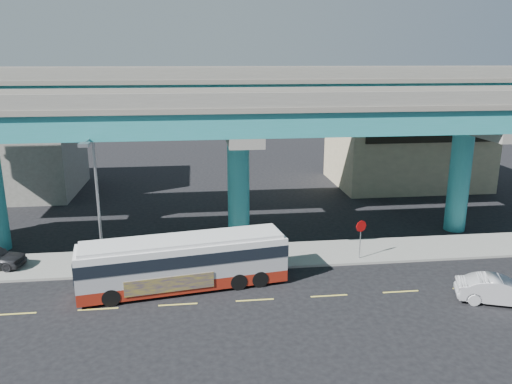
{
  "coord_description": "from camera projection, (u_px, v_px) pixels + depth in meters",
  "views": [
    {
      "loc": [
        -2.84,
        -23.93,
        12.29
      ],
      "look_at": [
        0.59,
        4.0,
        4.72
      ],
      "focal_mm": 35.0,
      "sensor_mm": 36.0,
      "label": 1
    }
  ],
  "objects": [
    {
      "name": "street_lamp",
      "position": [
        95.0,
        187.0,
        27.34
      ],
      "size": [
        0.5,
        2.65,
        8.2
      ],
      "color": "gray",
      "rests_on": "sidewalk"
    },
    {
      "name": "transit_bus",
      "position": [
        184.0,
        261.0,
        27.22
      ],
      "size": [
        11.52,
        4.2,
        2.9
      ],
      "rotation": [
        0.0,
        0.0,
        0.16
      ],
      "color": "maroon",
      "rests_on": "ground"
    },
    {
      "name": "building_concrete",
      "position": [
        8.0,
        145.0,
        45.93
      ],
      "size": [
        12.0,
        10.0,
        9.0
      ],
      "primitive_type": "cube",
      "color": "gray",
      "rests_on": "ground"
    },
    {
      "name": "stop_sign",
      "position": [
        361.0,
        231.0,
        30.8
      ],
      "size": [
        0.73,
        0.25,
        2.5
      ],
      "rotation": [
        0.0,
        0.0,
        -0.1
      ],
      "color": "gray",
      "rests_on": "sidewalk"
    },
    {
      "name": "sidewalk",
      "position": [
        244.0,
        257.0,
        31.71
      ],
      "size": [
        70.0,
        4.0,
        0.15
      ],
      "primitive_type": "cube",
      "color": "gray",
      "rests_on": "ground"
    },
    {
      "name": "sedan",
      "position": [
        499.0,
        290.0,
        25.73
      ],
      "size": [
        4.23,
        5.19,
        1.39
      ],
      "primitive_type": "imported",
      "rotation": [
        0.0,
        0.0,
        1.22
      ],
      "color": "#A9A9AE",
      "rests_on": "ground"
    },
    {
      "name": "ground",
      "position": [
        254.0,
        297.0,
        26.46
      ],
      "size": [
        120.0,
        120.0,
        0.0
      ],
      "primitive_type": "plane",
      "color": "black",
      "rests_on": "ground"
    },
    {
      "name": "building_beige",
      "position": [
        406.0,
        149.0,
        49.7
      ],
      "size": [
        14.0,
        10.23,
        7.0
      ],
      "color": "tan",
      "rests_on": "ground"
    },
    {
      "name": "lane_markings",
      "position": [
        255.0,
        300.0,
        26.17
      ],
      "size": [
        58.0,
        0.12,
        0.01
      ],
      "color": "#D8C64C",
      "rests_on": "ground"
    },
    {
      "name": "viaduct",
      "position": [
        238.0,
        108.0,
        32.81
      ],
      "size": [
        52.0,
        12.4,
        11.7
      ],
      "color": "#217E7B",
      "rests_on": "ground"
    }
  ]
}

